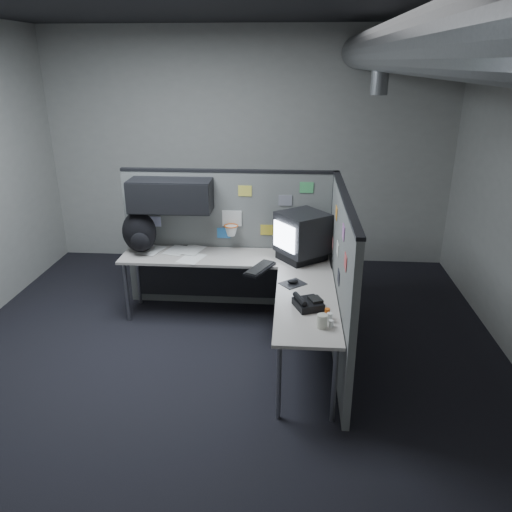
# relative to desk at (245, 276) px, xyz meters

# --- Properties ---
(room) EXTENTS (5.62, 5.62, 3.22)m
(room) POSITION_rel_desk_xyz_m (0.41, -0.70, 1.48)
(room) COLOR black
(room) RESTS_ON ground
(partition_back) EXTENTS (2.44, 0.42, 1.63)m
(partition_back) POSITION_rel_desk_xyz_m (-0.40, 0.53, 0.38)
(partition_back) COLOR slate
(partition_back) RESTS_ON ground
(partition_right) EXTENTS (0.07, 2.23, 1.63)m
(partition_right) POSITION_rel_desk_xyz_m (0.95, -0.49, 0.21)
(partition_right) COLOR slate
(partition_right) RESTS_ON ground
(desk) EXTENTS (2.31, 2.11, 0.73)m
(desk) POSITION_rel_desk_xyz_m (0.00, 0.00, 0.00)
(desk) COLOR #AFA69E
(desk) RESTS_ON ground
(monitor) EXTENTS (0.64, 0.64, 0.52)m
(monitor) POSITION_rel_desk_xyz_m (0.60, 0.25, 0.39)
(monitor) COLOR black
(monitor) RESTS_ON desk
(keyboard) EXTENTS (0.32, 0.46, 0.04)m
(keyboard) POSITION_rel_desk_xyz_m (0.17, -0.10, 0.14)
(keyboard) COLOR black
(keyboard) RESTS_ON desk
(mouse) EXTENTS (0.29, 0.28, 0.05)m
(mouse) POSITION_rel_desk_xyz_m (0.51, -0.41, 0.13)
(mouse) COLOR black
(mouse) RESTS_ON desk
(phone) EXTENTS (0.29, 0.30, 0.11)m
(phone) POSITION_rel_desk_xyz_m (0.64, -0.90, 0.16)
(phone) COLOR black
(phone) RESTS_ON desk
(bottles) EXTENTS (0.14, 0.19, 0.09)m
(bottles) POSITION_rel_desk_xyz_m (0.79, -1.14, 0.15)
(bottles) COLOR silver
(bottles) RESTS_ON desk
(cup) EXTENTS (0.09, 0.09, 0.12)m
(cup) POSITION_rel_desk_xyz_m (0.75, -1.25, 0.17)
(cup) COLOR beige
(cup) RESTS_ON desk
(papers) EXTENTS (0.80, 0.60, 0.01)m
(papers) POSITION_rel_desk_xyz_m (-0.79, 0.34, 0.12)
(papers) COLOR white
(papers) RESTS_ON desk
(backpack) EXTENTS (0.39, 0.36, 0.47)m
(backpack) POSITION_rel_desk_xyz_m (-1.21, 0.33, 0.35)
(backpack) COLOR black
(backpack) RESTS_ON desk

